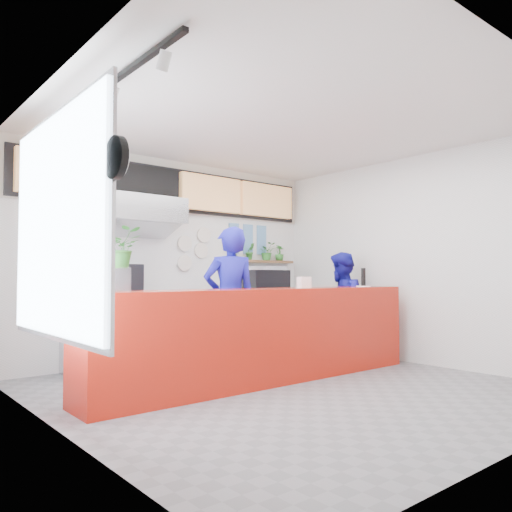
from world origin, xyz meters
TOP-DOWN VIEW (x-y plane):
  - floor at (0.00, 0.00)m, footprint 5.00×5.00m
  - ceiling at (0.00, 0.00)m, footprint 5.00×5.00m
  - wall_back at (0.00, 2.50)m, footprint 5.00×0.00m
  - wall_left at (-2.50, 0.00)m, footprint 0.00×5.00m
  - wall_right at (2.50, 0.00)m, footprint 0.00×5.00m
  - service_counter at (0.00, 0.40)m, footprint 4.50×0.60m
  - cream_band at (0.00, 2.49)m, footprint 5.00×0.02m
  - prep_bench at (-0.80, 2.20)m, footprint 1.80×0.60m
  - panini_oven at (-1.10, 2.20)m, footprint 0.59×0.59m
  - extraction_hood at (-0.80, 2.15)m, footprint 1.20×0.70m
  - hood_lip at (-0.80, 2.15)m, footprint 1.20×0.69m
  - right_bench at (1.50, 2.20)m, footprint 1.80×0.60m
  - espresso_machine at (1.53, 2.20)m, footprint 0.73×0.55m
  - espresso_tray at (1.53, 2.20)m, footprint 0.78×0.63m
  - herb_shelf at (1.60, 2.40)m, footprint 1.40×0.18m
  - menu_board_far_left at (-1.75, 2.38)m, footprint 1.10×0.10m
  - menu_board_mid_left at (-0.59, 2.38)m, footprint 1.10×0.10m
  - menu_board_mid_right at (0.57, 2.38)m, footprint 1.10×0.10m
  - menu_board_far_right at (1.73, 2.38)m, footprint 1.10×0.10m
  - soffit at (0.00, 2.46)m, footprint 4.80×0.04m
  - window_pane at (-2.47, 0.30)m, footprint 0.04×2.20m
  - window_frame at (-2.45, 0.30)m, footprint 0.03×2.30m
  - wall_clock_rim at (-2.46, -0.90)m, footprint 0.05×0.30m
  - wall_clock_face at (-2.43, -0.90)m, footprint 0.02×0.26m
  - track_rail at (-2.10, 0.00)m, footprint 0.05×2.40m
  - dec_plate_a at (0.15, 2.47)m, footprint 0.24×0.03m
  - dec_plate_b at (0.45, 2.47)m, footprint 0.24×0.03m
  - dec_plate_c at (0.15, 2.47)m, footprint 0.24×0.03m
  - dec_plate_d at (0.50, 2.47)m, footprint 0.24×0.03m
  - photo_frame_a at (1.10, 2.48)m, footprint 0.20×0.02m
  - photo_frame_b at (1.40, 2.48)m, footprint 0.20×0.02m
  - photo_frame_c at (1.70, 2.48)m, footprint 0.20×0.02m
  - photo_frame_d at (1.10, 2.48)m, footprint 0.20×0.02m
  - photo_frame_e at (1.40, 2.48)m, footprint 0.20×0.02m
  - photo_frame_f at (1.70, 2.48)m, footprint 0.20×0.02m
  - staff_center at (-0.07, 1.01)m, footprint 0.80×0.65m
  - staff_right at (1.94, 0.90)m, footprint 0.99×0.94m
  - herb_a at (1.04, 2.40)m, footprint 0.20×0.17m
  - herb_b at (1.38, 2.40)m, footprint 0.17×0.15m
  - herb_c at (1.76, 2.40)m, footprint 0.33×0.31m
  - herb_d at (2.05, 2.40)m, footprint 0.16×0.15m
  - glass_vase at (-1.87, 0.31)m, footprint 0.21×0.21m
  - basil_vase at (-1.87, 0.31)m, footprint 0.39×0.35m
  - napkin_holder at (0.64, 0.40)m, footprint 0.17×0.12m
  - white_plate at (1.73, 0.32)m, footprint 0.25×0.25m
  - pepper_mill at (1.73, 0.32)m, footprint 0.08×0.08m

SIDE VIEW (x-z plane):
  - floor at x=0.00m, z-range 0.00..0.00m
  - prep_bench at x=-0.80m, z-range 0.00..0.90m
  - right_bench at x=1.50m, z-range 0.00..0.90m
  - service_counter at x=0.00m, z-range 0.00..1.10m
  - staff_right at x=1.94m, z-range 0.00..1.61m
  - staff_center at x=-0.07m, z-range 0.00..1.87m
  - white_plate at x=1.73m, z-range 1.10..1.11m
  - espresso_machine at x=1.53m, z-range 0.90..1.35m
  - panini_oven at x=-1.10m, z-range 0.90..1.41m
  - napkin_holder at x=0.64m, z-range 1.10..1.24m
  - glass_vase at x=-1.87m, z-range 1.10..1.33m
  - pepper_mill at x=1.73m, z-range 1.11..1.36m
  - espresso_tray at x=1.53m, z-range 1.35..1.41m
  - dec_plate_c at x=0.15m, z-range 1.33..1.57m
  - wall_back at x=0.00m, z-range -1.00..4.00m
  - wall_left at x=-2.50m, z-range -1.00..4.00m
  - wall_right at x=2.50m, z-range -1.00..4.00m
  - herb_shelf at x=1.60m, z-range 1.48..1.52m
  - basil_vase at x=-1.87m, z-range 1.32..1.71m
  - dec_plate_b at x=0.45m, z-range 1.53..1.77m
  - herb_d at x=2.05m, z-range 1.52..1.80m
  - herb_b at x=1.38m, z-range 1.52..1.81m
  - herb_c at x=1.76m, z-range 1.52..1.83m
  - herb_a at x=1.04m, z-range 1.52..1.84m
  - window_pane at x=-2.47m, z-range 0.75..2.65m
  - window_frame at x=-2.45m, z-range 0.70..2.70m
  - dec_plate_a at x=0.15m, z-range 1.63..1.87m
  - photo_frame_d at x=1.10m, z-range 1.62..1.88m
  - photo_frame_e at x=1.40m, z-range 1.62..1.88m
  - photo_frame_f at x=1.70m, z-range 1.62..1.88m
  - dec_plate_d at x=0.50m, z-range 1.78..2.02m
  - hood_lip at x=-0.80m, z-range 1.79..2.11m
  - photo_frame_a at x=1.10m, z-range 1.88..2.12m
  - photo_frame_b at x=1.40m, z-range 1.88..2.12m
  - photo_frame_c at x=1.70m, z-range 1.88..2.12m
  - wall_clock_rim at x=-2.46m, z-range 1.90..2.20m
  - wall_clock_face at x=-2.43m, z-range 1.92..2.18m
  - extraction_hood at x=-0.80m, z-range 1.98..2.32m
  - menu_board_far_left at x=-1.75m, z-range 2.27..2.82m
  - menu_board_mid_left at x=-0.59m, z-range 2.27..2.82m
  - menu_board_mid_right at x=0.57m, z-range 2.27..2.82m
  - menu_board_far_right at x=1.73m, z-range 2.27..2.82m
  - soffit at x=0.00m, z-range 2.22..2.88m
  - cream_band at x=0.00m, z-range 2.20..3.00m
  - track_rail at x=-2.10m, z-range 2.92..2.96m
  - ceiling at x=0.00m, z-range 3.00..3.00m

